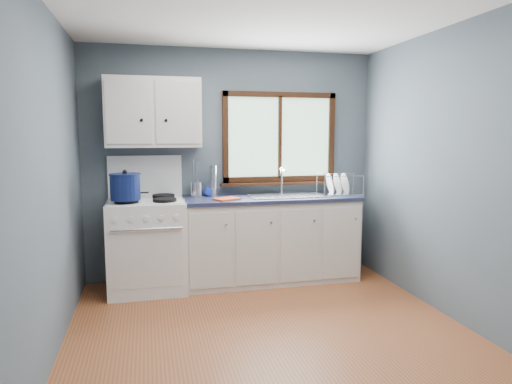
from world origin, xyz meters
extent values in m
cube|color=#9C542D|center=(0.00, 0.00, -0.01)|extent=(3.20, 3.60, 0.02)
cube|color=white|center=(0.00, 0.00, 2.51)|extent=(3.20, 3.60, 0.02)
cube|color=#515D65|center=(0.00, 1.81, 1.25)|extent=(3.20, 0.02, 2.50)
cube|color=#515D65|center=(0.00, -1.81, 1.25)|extent=(3.20, 0.02, 2.50)
cube|color=#515D65|center=(-1.61, 0.00, 1.25)|extent=(0.02, 3.60, 2.50)
cube|color=#515D65|center=(1.61, 0.00, 1.25)|extent=(0.02, 3.60, 2.50)
cube|color=white|center=(-0.95, 1.47, 0.46)|extent=(0.76, 0.65, 0.92)
cube|color=white|center=(-0.95, 1.77, 1.14)|extent=(0.76, 0.05, 0.44)
cube|color=silver|center=(-0.95, 1.47, 0.93)|extent=(0.72, 0.59, 0.01)
cylinder|color=black|center=(-1.13, 1.32, 0.95)|extent=(0.23, 0.23, 0.03)
cylinder|color=black|center=(-0.77, 1.32, 0.95)|extent=(0.23, 0.23, 0.03)
cylinder|color=black|center=(-1.13, 1.61, 0.95)|extent=(0.23, 0.23, 0.03)
cylinder|color=black|center=(-0.77, 1.61, 0.95)|extent=(0.23, 0.23, 0.03)
cylinder|color=silver|center=(-0.95, 1.12, 0.70)|extent=(0.66, 0.02, 0.02)
cube|color=silver|center=(-0.95, 1.14, 0.40)|extent=(0.66, 0.01, 0.55)
cube|color=silver|center=(0.36, 1.49, 0.44)|extent=(1.85, 0.60, 0.88)
cube|color=black|center=(0.36, 1.51, 0.04)|extent=(1.85, 0.54, 0.08)
cube|color=#1C203A|center=(0.36, 1.49, 0.90)|extent=(1.89, 0.64, 0.04)
cube|color=silver|center=(0.54, 1.49, 0.92)|extent=(0.84, 0.46, 0.01)
cube|color=silver|center=(0.34, 1.49, 0.85)|extent=(0.36, 0.40, 0.14)
cube|color=silver|center=(0.74, 1.49, 0.85)|extent=(0.36, 0.40, 0.14)
cylinder|color=silver|center=(0.54, 1.69, 1.06)|extent=(0.02, 0.02, 0.28)
cylinder|color=silver|center=(0.54, 1.62, 1.19)|extent=(0.02, 0.16, 0.02)
sphere|color=silver|center=(0.54, 1.69, 1.20)|extent=(0.04, 0.04, 0.04)
cube|color=#9EC6A8|center=(0.54, 1.79, 1.55)|extent=(1.22, 0.01, 0.92)
cube|color=black|center=(0.54, 1.77, 2.02)|extent=(1.30, 0.05, 0.06)
cube|color=black|center=(0.54, 1.77, 1.08)|extent=(1.30, 0.05, 0.06)
cube|color=black|center=(-0.08, 1.77, 1.55)|extent=(0.06, 0.05, 1.00)
cube|color=black|center=(1.16, 1.77, 1.55)|extent=(0.06, 0.05, 1.00)
cube|color=black|center=(0.54, 1.77, 1.55)|extent=(0.03, 0.05, 0.92)
cube|color=black|center=(0.54, 1.74, 1.03)|extent=(1.36, 0.10, 0.03)
cube|color=silver|center=(-0.85, 1.63, 1.80)|extent=(0.95, 0.32, 0.70)
cube|color=silver|center=(-1.09, 1.46, 1.80)|extent=(0.44, 0.01, 0.62)
cube|color=silver|center=(-0.61, 1.46, 1.80)|extent=(0.44, 0.01, 0.62)
sphere|color=black|center=(-0.97, 1.45, 1.72)|extent=(0.03, 0.03, 0.03)
sphere|color=black|center=(-0.73, 1.45, 1.72)|extent=(0.03, 0.03, 0.03)
cylinder|color=black|center=(-1.15, 1.62, 0.98)|extent=(0.25, 0.25, 0.05)
cube|color=black|center=(-0.98, 1.64, 0.98)|extent=(0.13, 0.04, 0.01)
cylinder|color=#0D1849|center=(-1.14, 1.30, 1.08)|extent=(0.33, 0.33, 0.24)
cylinder|color=#0D1849|center=(-1.14, 1.30, 1.20)|extent=(0.34, 0.34, 0.02)
sphere|color=black|center=(-1.14, 1.30, 1.23)|extent=(0.05, 0.05, 0.04)
cylinder|color=silver|center=(-0.42, 1.68, 1.00)|extent=(0.16, 0.16, 0.16)
cylinder|color=silver|center=(-0.40, 1.69, 1.16)|extent=(0.01, 0.01, 0.23)
cylinder|color=silver|center=(-0.44, 1.69, 1.19)|extent=(0.01, 0.01, 0.28)
cylinder|color=silver|center=(-0.41, 1.66, 1.15)|extent=(0.01, 0.01, 0.21)
cylinder|color=silver|center=(-0.24, 1.67, 1.09)|extent=(0.10, 0.10, 0.33)
imported|color=#1936C5|center=(-0.29, 1.63, 1.05)|extent=(0.11, 0.11, 0.25)
cube|color=#DB4820|center=(-0.15, 1.35, 0.93)|extent=(0.29, 0.26, 0.02)
cube|color=silver|center=(1.15, 1.49, 0.93)|extent=(0.49, 0.39, 0.02)
cylinder|color=silver|center=(0.91, 1.35, 1.03)|extent=(0.01, 0.01, 0.22)
cylinder|color=silver|center=(1.34, 1.31, 1.03)|extent=(0.01, 0.01, 0.22)
cylinder|color=silver|center=(0.95, 1.67, 1.03)|extent=(0.01, 0.01, 0.22)
cylinder|color=silver|center=(1.38, 1.63, 1.03)|extent=(0.01, 0.01, 0.22)
cylinder|color=silver|center=(1.13, 1.33, 1.14)|extent=(0.43, 0.05, 0.01)
cylinder|color=silver|center=(1.16, 1.65, 1.14)|extent=(0.43, 0.05, 0.01)
cylinder|color=white|center=(1.04, 1.50, 1.04)|extent=(0.09, 0.24, 0.24)
cylinder|color=white|center=(1.12, 1.49, 1.04)|extent=(0.09, 0.24, 0.24)
cylinder|color=white|center=(1.21, 1.48, 1.04)|extent=(0.09, 0.24, 0.24)
camera|label=1|loc=(-0.93, -3.18, 1.58)|focal=32.00mm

